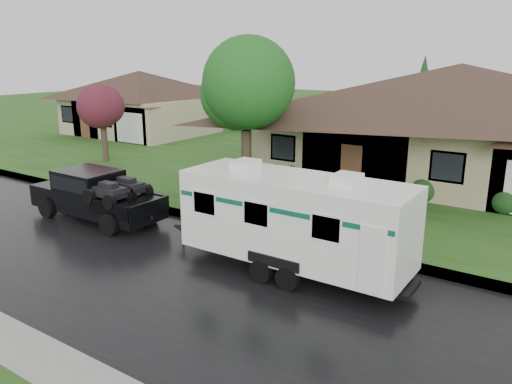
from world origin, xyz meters
The scene contains 11 objects.
ground centered at (0.00, 0.00, 0.00)m, with size 140.00×140.00×0.00m, color #224A17.
road centered at (0.00, -2.00, 0.01)m, with size 140.00×8.00×0.01m, color black.
curb centered at (0.00, 2.25, 0.07)m, with size 140.00×0.50×0.15m, color gray.
lawn centered at (0.00, 15.00, 0.07)m, with size 140.00×26.00×0.15m, color #224A17.
house_main centered at (2.29, 13.84, 3.59)m, with size 19.44×10.80×6.90m.
house_far centered at (-21.78, 15.85, 2.97)m, with size 10.80×8.64×5.80m.
tree_left_green centered at (-4.62, 5.58, 4.73)m, with size 3.99×3.99×6.60m.
tree_red centered at (-15.69, 7.10, 3.31)m, with size 2.76×2.76×4.57m.
shrub_row centered at (2.00, 9.30, 0.65)m, with size 13.60×1.00×1.00m.
pickup_truck centered at (-7.91, 0.11, 1.02)m, with size 5.69×2.16×1.90m.
travel_trailer centered at (0.89, 0.11, 1.67)m, with size 7.01×2.46×3.15m.
Camera 1 is at (7.48, -11.67, 6.14)m, focal length 35.00 mm.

